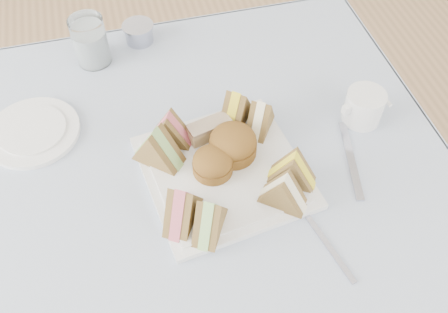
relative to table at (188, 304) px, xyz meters
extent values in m
cube|color=brown|center=(0.00, 0.00, 0.00)|extent=(0.90, 0.90, 0.74)
cube|color=#A9BBDC|center=(0.00, 0.00, 0.37)|extent=(1.02, 1.02, 0.01)
cube|color=white|center=(0.10, 0.06, 0.38)|extent=(0.30, 0.30, 0.01)
cylinder|color=olive|center=(0.08, 0.07, 0.41)|extent=(0.07, 0.07, 0.05)
cylinder|color=olive|center=(0.12, 0.10, 0.42)|extent=(0.12, 0.12, 0.06)
cube|color=tan|center=(0.09, 0.14, 0.41)|extent=(0.08, 0.05, 0.04)
cylinder|color=white|center=(-0.22, 0.24, 0.38)|extent=(0.20, 0.20, 0.01)
cylinder|color=white|center=(-0.09, 0.42, 0.43)|extent=(0.09, 0.09, 0.10)
cylinder|color=#A8A9BB|center=(0.01, 0.46, 0.39)|extent=(0.07, 0.07, 0.04)
cube|color=#A8A9BB|center=(0.33, 0.04, 0.38)|extent=(0.05, 0.17, 0.00)
cube|color=#A8A9BB|center=(0.22, -0.10, 0.38)|extent=(0.04, 0.16, 0.00)
cylinder|color=white|center=(0.38, 0.12, 0.41)|extent=(0.09, 0.09, 0.06)
camera|label=1|loc=(-0.03, -0.43, 1.08)|focal=40.00mm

